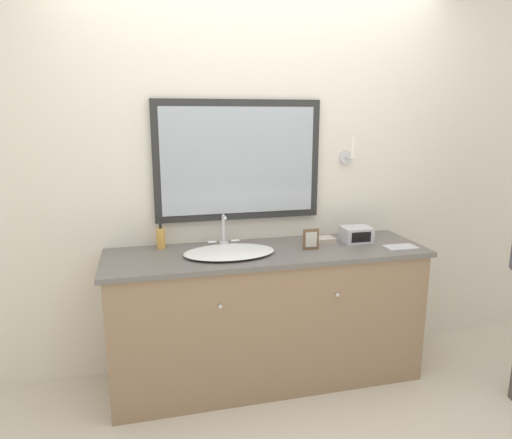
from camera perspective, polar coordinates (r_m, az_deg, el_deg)
ground_plane at (r=2.91m, az=3.20°, el=-22.30°), size 14.00×14.00×0.00m
wall_back at (r=3.02m, az=-0.16°, el=5.35°), size 8.00×0.18×2.55m
vanity_counter at (r=2.96m, az=1.41°, el=-11.90°), size 1.98×0.59×0.86m
sink_basin at (r=2.73m, az=-3.39°, el=-4.00°), size 0.55×0.39×0.21m
soap_bottle at (r=2.90m, az=-11.81°, el=-2.23°), size 0.05×0.06×0.17m
appliance_box at (r=3.06m, az=12.43°, el=-1.84°), size 0.19×0.15×0.10m
picture_frame at (r=2.83m, az=6.88°, el=-2.47°), size 0.10×0.01×0.13m
hand_towel_near_sink at (r=3.01m, az=7.95°, el=-2.56°), size 0.19×0.12×0.03m
metal_tray at (r=3.00m, az=17.63°, el=-3.32°), size 0.20×0.12×0.01m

